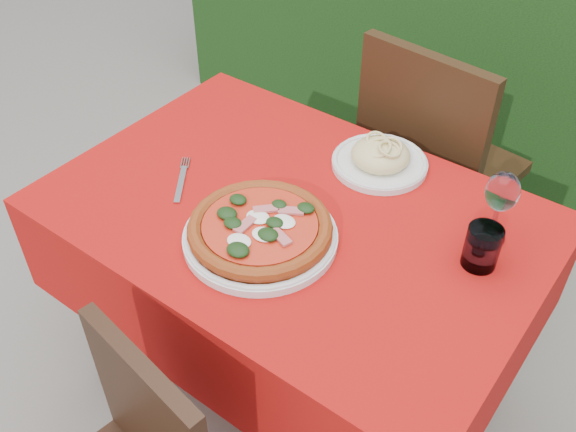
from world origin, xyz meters
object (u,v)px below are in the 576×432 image
Objects in this scene: water_glass at (482,249)px; fork at (181,184)px; pizza_plate at (260,231)px; wine_glass at (502,194)px; pasta_plate at (380,158)px; chair_far at (431,160)px.

water_glass reaches higher than fork.
pizza_plate is at bearing -151.80° from water_glass.
water_glass is 0.50× the size of fork.
water_glass is 0.13m from wine_glass.
chair_far is at bearing 89.06° from pasta_plate.
chair_far is 0.87m from fork.
water_glass is at bearing -21.53° from fork.
wine_glass is at bearing 37.88° from pizza_plate.
fork is at bearing -157.97° from wine_glass.
chair_far is 4.59× the size of fork.
wine_glass is at bearing -14.04° from pasta_plate.
wine_glass is (0.37, -0.09, 0.11)m from pasta_plate.
fork is (-0.39, -0.76, 0.19)m from chair_far.
pizza_plate is 2.07× the size of fork.
pasta_plate reaches higher than pizza_plate.
pizza_plate is 1.66× the size of pasta_plate.
pasta_plate is at bearing 9.45° from fork.
chair_far reaches higher than pizza_plate.
pasta_plate is 2.48× the size of water_glass.
water_glass is (0.38, -0.55, 0.23)m from chair_far.
pizza_plate is at bearing -99.76° from pasta_plate.
chair_far reaches higher than water_glass.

